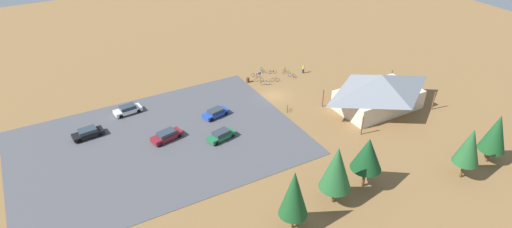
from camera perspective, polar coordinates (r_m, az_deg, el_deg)
ground at (r=74.96m, az=2.40°, el=2.40°), size 160.00×160.00×0.00m
parking_lot_asphalt at (r=64.28m, az=-12.73°, el=-3.76°), size 40.39×28.66×0.05m
bike_pavilion at (r=72.51m, az=16.00°, el=3.05°), size 15.47×9.89×6.03m
trash_bin at (r=79.41m, az=-1.09°, el=4.52°), size 0.60×0.60×0.90m
lot_sign at (r=78.76m, az=0.47°, el=5.07°), size 0.56×0.08×2.20m
pine_far_east at (r=64.76m, az=29.13°, el=-2.18°), size 3.45×3.45×7.31m
pine_far_west at (r=46.82m, az=5.04°, el=-10.42°), size 3.26×3.26×7.89m
pine_midwest at (r=50.70m, az=10.61°, el=-7.03°), size 3.80×3.80×7.93m
pine_east at (r=53.92m, az=14.54°, el=-5.11°), size 3.83×3.83×7.17m
pine_center at (r=59.90m, az=26.38°, el=-3.83°), size 3.25×3.25×7.37m
bicycle_teal_edge_north at (r=70.44m, az=4.16°, el=0.68°), size 0.95×1.46×0.85m
bicycle_black_yard_center at (r=82.77m, az=2.17°, el=5.58°), size 1.66×0.57×0.80m
bicycle_white_yard_front at (r=78.40m, az=1.23°, el=4.11°), size 1.61×0.84×0.90m
bicycle_yellow_near_sign at (r=79.70m, az=0.39°, el=4.55°), size 1.50×0.81×0.80m
bicycle_orange_front_row at (r=83.28m, az=3.79°, el=5.73°), size 1.39×1.01×0.84m
bicycle_green_lone_west at (r=83.29m, az=0.81°, el=5.81°), size 0.57×1.76×0.85m
bicycle_purple_lone_east at (r=79.71m, az=2.53°, el=4.55°), size 1.54×0.75×0.85m
bicycle_red_yard_left at (r=81.32m, az=-0.07°, el=5.14°), size 1.31×1.26×0.81m
bicycle_blue_mid_cluster at (r=81.53m, az=4.77°, el=5.12°), size 0.78×1.65×0.93m
car_white_aisle_side at (r=72.39m, az=-16.59°, el=0.57°), size 4.51×2.24×1.40m
car_black_front_row at (r=68.29m, az=-21.33°, el=-2.35°), size 4.57×2.29×1.37m
car_blue_second_row at (r=68.93m, az=-5.34°, el=0.17°), size 4.49×2.62×1.27m
car_green_end_stall at (r=63.36m, az=-4.60°, el=-2.79°), size 4.54×2.63×1.38m
car_maroon_far_end at (r=64.38m, az=-11.71°, el=-2.80°), size 4.88×2.79×1.38m
visitor_by_pavilion at (r=83.19m, az=6.27°, el=5.95°), size 0.39×0.36×1.68m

